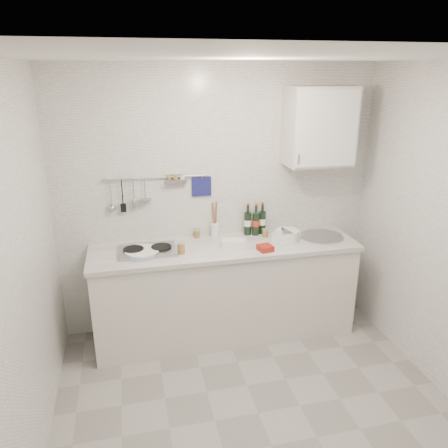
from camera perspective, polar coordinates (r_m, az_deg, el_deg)
name	(u,v)px	position (r m, az deg, el deg)	size (l,w,h in m)	color
floor	(258,413)	(3.58, 4.49, -23.38)	(3.00, 3.00, 0.00)	slate
ceiling	(270,57)	(2.63, 6.01, 20.89)	(3.00, 3.00, 0.00)	silver
back_wall	(218,202)	(4.15, -0.77, 2.95)	(3.00, 0.02, 2.50)	silver
wall_left	(17,285)	(2.83, -25.37, -7.17)	(0.02, 2.80, 2.50)	silver
counter	(226,293)	(4.19, 0.24, -8.95)	(2.44, 0.64, 0.96)	beige
wall_rail	(154,188)	(3.99, -9.10, 4.66)	(0.98, 0.09, 0.34)	#93969B
wall_cabinet	(319,126)	(4.12, 12.36, 12.36)	(0.60, 0.38, 0.70)	beige
plate_stack_hob	(141,252)	(3.85, -10.74, -3.67)	(0.31, 0.31, 0.04)	#4E5EB1
plate_stack_sink	(286,236)	(4.12, 8.09, -1.53)	(0.27, 0.26, 0.10)	white
wine_bottles	(255,219)	(4.21, 4.11, 0.66)	(0.22, 0.10, 0.31)	black
butter_dish	(234,243)	(3.95, 1.28, -2.52)	(0.22, 0.11, 0.07)	white
strawberry_punnet	(265,248)	(3.88, 5.41, -3.14)	(0.12, 0.12, 0.05)	#B32013
utensil_crock	(215,228)	(4.17, -1.19, -0.53)	(0.09, 0.09, 0.35)	white
jar_a	(197,234)	(4.16, -3.56, -1.25)	(0.06, 0.06, 0.08)	olive
jar_b	(281,231)	(4.26, 7.48, -0.96)	(0.06, 0.06, 0.07)	olive
jar_c	(265,233)	(4.19, 5.41, -1.15)	(0.06, 0.06, 0.08)	olive
jar_d	(181,248)	(3.80, -5.61, -3.16)	(0.07, 0.07, 0.10)	olive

